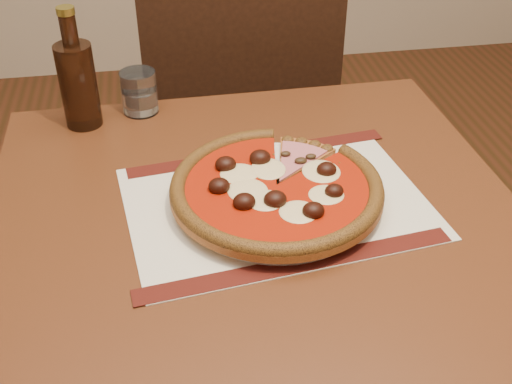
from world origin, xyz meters
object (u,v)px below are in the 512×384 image
plate (276,197)px  water_glass (139,92)px  pizza (276,187)px  bottle (78,81)px  chair_far (238,106)px  table (258,267)px

plate → water_glass: bearing=120.7°
pizza → bottle: bottle is taller
chair_far → bottle: size_ratio=4.42×
water_glass → bottle: bearing=-163.4°
plate → table: bearing=-140.1°
table → bottle: (-0.27, 0.33, 0.19)m
pizza → water_glass: size_ratio=3.97×
pizza → bottle: 0.43m
table → chair_far: chair_far is taller
plate → water_glass: (-0.20, 0.33, 0.03)m
chair_far → table: bearing=84.7°
bottle → chair_far: bearing=49.5°
water_glass → chair_far: bearing=57.2°
plate → chair_far: bearing=86.8°
bottle → pizza: bearing=-45.2°
bottle → table: bearing=-50.8°
table → pizza: 0.14m
water_glass → table: bearing=-65.4°
chair_far → pizza: chair_far is taller
pizza → bottle: (-0.30, 0.30, 0.05)m
pizza → water_glass: (-0.20, 0.33, 0.01)m
table → pizza: pizza is taller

